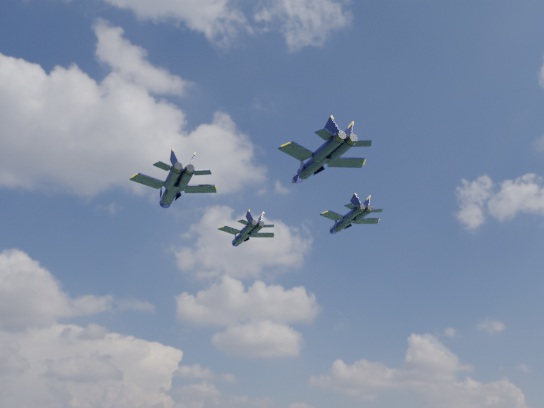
{
  "coord_description": "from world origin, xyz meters",
  "views": [
    {
      "loc": [
        -23.38,
        -91.28,
        22.41
      ],
      "look_at": [
        -5.97,
        -0.63,
        62.12
      ],
      "focal_mm": 40.0,
      "sensor_mm": 36.0,
      "label": 1
    }
  ],
  "objects_px": {
    "jet_left": "(171,192)",
    "jet_slot": "(313,165)",
    "jet_right": "(344,223)",
    "jet_lead": "(242,236)"
  },
  "relations": [
    {
      "from": "jet_left",
      "to": "jet_right",
      "type": "bearing_deg",
      "value": 0.72
    },
    {
      "from": "jet_slot",
      "to": "jet_left",
      "type": "bearing_deg",
      "value": 130.41
    },
    {
      "from": "jet_lead",
      "to": "jet_right",
      "type": "xyz_separation_m",
      "value": [
        16.47,
        -12.36,
        -0.73
      ]
    },
    {
      "from": "jet_right",
      "to": "jet_lead",
      "type": "bearing_deg",
      "value": 132.29
    },
    {
      "from": "jet_right",
      "to": "jet_slot",
      "type": "bearing_deg",
      "value": -129.32
    },
    {
      "from": "jet_left",
      "to": "jet_slot",
      "type": "distance_m",
      "value": 24.59
    },
    {
      "from": "jet_lead",
      "to": "jet_left",
      "type": "relative_size",
      "value": 0.82
    },
    {
      "from": "jet_left",
      "to": "jet_lead",
      "type": "bearing_deg",
      "value": 41.85
    },
    {
      "from": "jet_lead",
      "to": "jet_left",
      "type": "height_order",
      "value": "jet_left"
    },
    {
      "from": "jet_left",
      "to": "jet_slot",
      "type": "relative_size",
      "value": 1.02
    }
  ]
}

